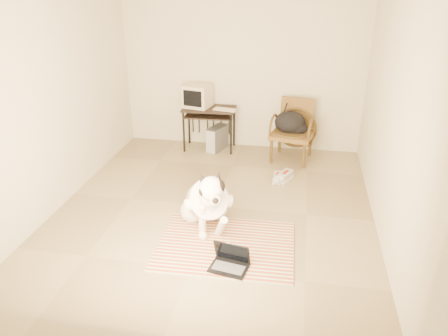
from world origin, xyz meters
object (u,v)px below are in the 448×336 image
(pc_tower, at_px, (217,139))
(rattan_chair, at_px, (293,130))
(laptop, at_px, (230,261))
(backpack, at_px, (292,123))
(dog, at_px, (207,202))
(computer_desk, at_px, (209,114))
(crt_monitor, at_px, (198,96))

(pc_tower, xyz_separation_m, rattan_chair, (1.27, -0.12, 0.28))
(laptop, distance_m, backpack, 3.09)
(rattan_chair, xyz_separation_m, backpack, (-0.03, -0.05, 0.13))
(dog, height_order, computer_desk, dog)
(laptop, relative_size, computer_desk, 0.48)
(crt_monitor, relative_size, pc_tower, 1.04)
(pc_tower, height_order, backpack, backpack)
(backpack, bearing_deg, crt_monitor, 170.84)
(dog, relative_size, backpack, 2.01)
(computer_desk, bearing_deg, backpack, -8.19)
(crt_monitor, distance_m, pc_tower, 0.79)
(computer_desk, relative_size, backpack, 1.70)
(dog, bearing_deg, laptop, -60.92)
(laptop, xyz_separation_m, crt_monitor, (-1.10, 3.26, 0.83))
(dog, distance_m, laptop, 0.87)
(dog, height_order, rattan_chair, rattan_chair)
(backpack, bearing_deg, rattan_chair, 61.05)
(laptop, relative_size, rattan_chair, 0.44)
(backpack, bearing_deg, computer_desk, 171.81)
(dog, xyz_separation_m, rattan_chair, (0.91, 2.34, 0.13))
(laptop, bearing_deg, crt_monitor, 108.71)
(computer_desk, bearing_deg, pc_tower, -9.70)
(computer_desk, distance_m, rattan_chair, 1.43)
(dog, height_order, pc_tower, dog)
(dog, xyz_separation_m, computer_desk, (-0.50, 2.49, 0.28))
(dog, distance_m, rattan_chair, 2.51)
(computer_desk, xyz_separation_m, crt_monitor, (-0.20, 0.06, 0.29))
(laptop, distance_m, pc_tower, 3.28)
(computer_desk, height_order, pc_tower, computer_desk)
(dog, height_order, backpack, dog)
(rattan_chair, relative_size, backpack, 1.82)
(dog, xyz_separation_m, backpack, (0.88, 2.29, 0.26))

